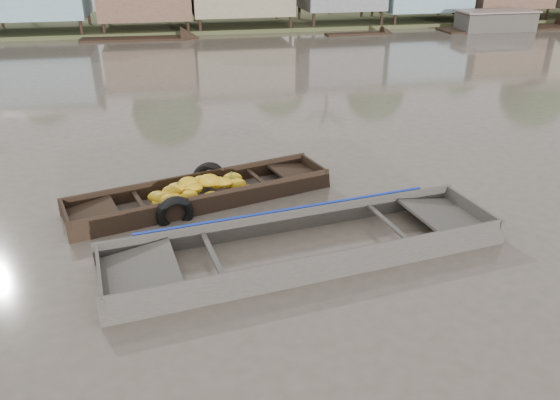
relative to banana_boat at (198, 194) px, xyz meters
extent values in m
plane|color=#534C40|center=(2.31, -2.63, -0.19)|extent=(120.00, 120.00, 0.00)
cube|color=#384723|center=(2.31, 30.37, -0.19)|extent=(120.00, 12.00, 0.50)
cube|color=black|center=(0.10, 0.04, -0.27)|extent=(6.24, 2.77, 0.08)
cube|color=black|center=(-0.07, 0.68, -0.02)|extent=(6.10, 1.82, 0.58)
cube|color=black|center=(0.28, -0.60, -0.02)|extent=(6.10, 1.82, 0.58)
cube|color=black|center=(3.07, 0.86, -0.02)|extent=(0.42, 1.33, 0.55)
cube|color=black|center=(2.55, 0.71, 0.05)|extent=(1.34, 1.42, 0.21)
cube|color=black|center=(-2.86, -0.78, -0.02)|extent=(0.42, 1.33, 0.55)
cube|color=black|center=(-2.34, -0.64, 0.05)|extent=(1.34, 1.42, 0.21)
cube|color=black|center=(-1.31, -0.35, 0.10)|extent=(0.44, 1.29, 0.05)
cube|color=black|center=(1.52, 0.43, 0.10)|extent=(0.44, 1.29, 0.05)
ellipsoid|color=gold|center=(-0.13, 0.20, 0.18)|extent=(0.51, 0.42, 0.28)
ellipsoid|color=gold|center=(-0.13, 0.26, 0.14)|extent=(0.47, 0.38, 0.25)
ellipsoid|color=gold|center=(-0.79, -0.25, 0.09)|extent=(0.58, 0.47, 0.31)
ellipsoid|color=gold|center=(-0.74, -0.57, -0.03)|extent=(0.46, 0.37, 0.25)
ellipsoid|color=gold|center=(-0.60, -0.08, 0.18)|extent=(0.49, 0.40, 0.26)
ellipsoid|color=gold|center=(0.95, 0.11, 0.13)|extent=(0.53, 0.43, 0.28)
ellipsoid|color=gold|center=(-0.53, -0.37, 0.09)|extent=(0.51, 0.42, 0.27)
ellipsoid|color=gold|center=(1.23, -0.05, 0.02)|extent=(0.48, 0.39, 0.26)
ellipsoid|color=gold|center=(-0.52, -0.47, 0.02)|extent=(0.56, 0.46, 0.30)
ellipsoid|color=gold|center=(0.51, 0.09, 0.22)|extent=(0.53, 0.43, 0.28)
ellipsoid|color=gold|center=(-0.18, 0.11, 0.19)|extent=(0.51, 0.41, 0.27)
ellipsoid|color=gold|center=(0.90, 0.50, 0.11)|extent=(0.56, 0.46, 0.30)
ellipsoid|color=gold|center=(-0.92, -0.10, 0.07)|extent=(0.53, 0.43, 0.28)
ellipsoid|color=gold|center=(0.01, 0.16, 0.21)|extent=(0.55, 0.45, 0.29)
ellipsoid|color=gold|center=(0.31, 0.53, 0.08)|extent=(0.48, 0.39, 0.26)
ellipsoid|color=gold|center=(-0.10, -0.11, 0.22)|extent=(0.54, 0.44, 0.29)
ellipsoid|color=gold|center=(0.29, 0.05, 0.31)|extent=(0.59, 0.48, 0.32)
ellipsoid|color=gold|center=(-0.20, -0.35, 0.16)|extent=(0.44, 0.36, 0.24)
ellipsoid|color=gold|center=(-0.46, -0.05, 0.21)|extent=(0.58, 0.47, 0.31)
ellipsoid|color=gold|center=(0.64, 0.00, 0.24)|extent=(0.45, 0.37, 0.24)
ellipsoid|color=gold|center=(-0.87, -0.29, 0.00)|extent=(0.45, 0.36, 0.24)
ellipsoid|color=gold|center=(0.30, -0.29, 0.05)|extent=(0.47, 0.38, 0.25)
ellipsoid|color=gold|center=(-0.57, -0.48, 0.04)|extent=(0.57, 0.46, 0.30)
ellipsoid|color=gold|center=(0.11, 0.14, 0.29)|extent=(0.44, 0.36, 0.24)
ellipsoid|color=gold|center=(-0.64, -0.39, 0.09)|extent=(0.58, 0.47, 0.31)
ellipsoid|color=gold|center=(0.28, 0.48, 0.09)|extent=(0.50, 0.40, 0.27)
ellipsoid|color=gold|center=(-0.19, 0.02, 0.31)|extent=(0.55, 0.44, 0.29)
cylinder|color=#3F6626|center=(-0.43, -0.11, 0.31)|extent=(0.04, 0.04, 0.20)
cylinder|color=#3F6626|center=(0.32, 0.10, 0.31)|extent=(0.04, 0.04, 0.20)
cylinder|color=#3F6626|center=(0.86, 0.25, 0.31)|extent=(0.04, 0.04, 0.20)
torus|color=black|center=(0.33, 0.89, 0.01)|extent=(0.90, 0.43, 0.88)
torus|color=black|center=(-0.55, -0.93, 0.01)|extent=(0.88, 0.42, 0.86)
cube|color=#3A3631|center=(1.94, -2.81, -0.27)|extent=(7.97, 2.77, 0.08)
cube|color=#3A3631|center=(1.81, -1.87, 0.01)|extent=(7.93, 1.29, 0.64)
cube|color=#3A3631|center=(2.08, -3.76, 0.01)|extent=(7.93, 1.29, 0.64)
cube|color=#3A3631|center=(5.81, -2.26, 0.01)|extent=(0.33, 1.94, 0.61)
cube|color=#3A3631|center=(5.14, -2.36, 0.09)|extent=(1.58, 1.86, 0.25)
cube|color=#3A3631|center=(-1.92, -3.36, 0.01)|extent=(0.33, 1.94, 0.61)
cube|color=#3A3631|center=(-1.25, -3.27, 0.09)|extent=(1.58, 1.86, 0.25)
cube|color=#3A3631|center=(0.10, -3.08, 0.14)|extent=(0.36, 1.87, 0.05)
cube|color=#3A3631|center=(3.79, -2.55, 0.14)|extent=(0.36, 1.87, 0.05)
cube|color=#665E54|center=(1.94, -2.81, -0.22)|extent=(6.10, 2.35, 0.02)
cube|color=#1029A2|center=(1.80, -1.80, 0.26)|extent=(6.40, 1.00, 0.16)
torus|color=olive|center=(4.85, -2.72, -0.19)|extent=(0.45, 0.45, 0.06)
torus|color=olive|center=(4.85, -2.72, -0.15)|extent=(0.36, 0.36, 0.06)
cube|color=black|center=(-2.30, 23.48, -0.24)|extent=(6.36, 1.82, 0.35)
cube|color=black|center=(22.49, 22.64, -0.24)|extent=(9.72, 2.43, 0.35)
cube|color=black|center=(11.63, 22.60, -0.24)|extent=(3.97, 1.03, 0.35)
cube|color=black|center=(21.31, 22.37, 0.36)|extent=(5.00, 2.00, 1.20)
camera|label=1|loc=(-0.45, -11.85, 5.52)|focal=35.00mm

